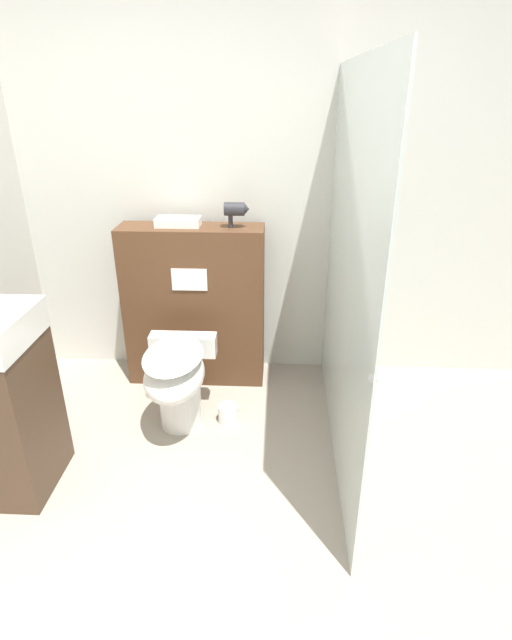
# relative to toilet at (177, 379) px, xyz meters

# --- Properties ---
(ground_plane) EXTENTS (12.00, 12.00, 0.00)m
(ground_plane) POSITION_rel_toilet_xyz_m (0.21, -1.04, -0.34)
(ground_plane) COLOR #9E9384
(wall_back) EXTENTS (8.00, 0.06, 2.50)m
(wall_back) POSITION_rel_toilet_xyz_m (0.21, 0.81, 0.91)
(wall_back) COLOR silver
(wall_back) RESTS_ON ground_plane
(partition_panel) EXTENTS (0.91, 0.27, 1.06)m
(partition_panel) POSITION_rel_toilet_xyz_m (0.02, 0.59, 0.20)
(partition_panel) COLOR #51331E
(partition_panel) RESTS_ON ground_plane
(shower_glass) EXTENTS (0.04, 1.74, 1.97)m
(shower_glass) POSITION_rel_toilet_xyz_m (0.90, -0.09, 0.65)
(shower_glass) COLOR silver
(shower_glass) RESTS_ON ground_plane
(toilet) EXTENTS (0.40, 0.58, 0.53)m
(toilet) POSITION_rel_toilet_xyz_m (0.00, 0.00, 0.00)
(toilet) COLOR white
(toilet) RESTS_ON ground_plane
(hair_drier) EXTENTS (0.15, 0.08, 0.15)m
(hair_drier) POSITION_rel_toilet_xyz_m (0.30, 0.58, 0.84)
(hair_drier) COLOR #2D2D33
(hair_drier) RESTS_ON partition_panel
(folded_towel) EXTENTS (0.27, 0.14, 0.05)m
(folded_towel) POSITION_rel_toilet_xyz_m (-0.06, 0.60, 0.75)
(folded_towel) COLOR white
(folded_towel) RESTS_ON partition_panel
(spare_toilet_roll) EXTENTS (0.12, 0.12, 0.11)m
(spare_toilet_roll) POSITION_rel_toilet_xyz_m (0.28, 0.07, -0.28)
(spare_toilet_roll) COLOR white
(spare_toilet_roll) RESTS_ON ground_plane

